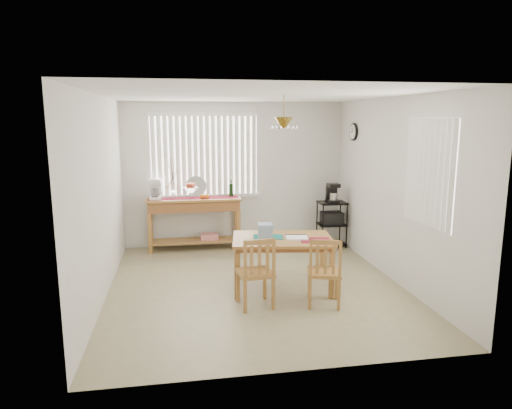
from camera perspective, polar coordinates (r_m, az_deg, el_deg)
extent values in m
cube|color=tan|center=(6.49, -0.06, -10.11)|extent=(4.00, 4.50, 0.01)
cube|color=silver|center=(8.41, -2.67, 3.81)|extent=(4.00, 0.10, 2.60)
cube|color=silver|center=(3.95, 5.50, -3.95)|extent=(4.00, 0.10, 2.60)
cube|color=silver|center=(6.16, -19.23, 0.75)|extent=(0.10, 4.50, 2.60)
cube|color=silver|center=(6.79, 17.26, 1.74)|extent=(0.10, 4.50, 2.60)
cube|color=white|center=(6.08, -0.06, 13.99)|extent=(4.00, 4.50, 0.10)
cube|color=white|center=(8.27, -6.45, 6.08)|extent=(1.90, 0.01, 1.40)
cube|color=white|center=(8.26, -12.71, 5.88)|extent=(0.07, 0.03, 1.40)
cube|color=white|center=(8.25, -11.97, 5.91)|extent=(0.07, 0.03, 1.40)
cube|color=white|center=(8.25, -11.24, 5.94)|extent=(0.07, 0.03, 1.40)
cube|color=white|center=(8.25, -10.50, 5.96)|extent=(0.07, 0.03, 1.40)
cube|color=white|center=(8.25, -9.76, 5.98)|extent=(0.07, 0.03, 1.40)
cube|color=white|center=(8.25, -9.03, 6.00)|extent=(0.07, 0.03, 1.40)
cube|color=white|center=(8.25, -8.29, 6.03)|extent=(0.07, 0.03, 1.40)
cube|color=white|center=(8.25, -7.55, 6.05)|extent=(0.07, 0.03, 1.40)
cube|color=white|center=(8.26, -6.82, 6.07)|extent=(0.07, 0.03, 1.40)
cube|color=white|center=(8.26, -6.08, 6.08)|extent=(0.07, 0.03, 1.40)
cube|color=white|center=(8.27, -5.35, 6.10)|extent=(0.07, 0.03, 1.40)
cube|color=white|center=(8.28, -4.61, 6.12)|extent=(0.07, 0.03, 1.40)
cube|color=white|center=(8.29, -3.88, 6.13)|extent=(0.07, 0.03, 1.40)
cube|color=white|center=(8.30, -3.15, 6.15)|extent=(0.07, 0.03, 1.40)
cube|color=white|center=(8.31, -2.43, 6.16)|extent=(0.07, 0.03, 1.40)
cube|color=white|center=(8.33, -1.70, 6.17)|extent=(0.07, 0.03, 1.40)
cube|color=white|center=(8.34, -0.98, 6.18)|extent=(0.07, 0.03, 1.40)
cube|color=white|center=(8.36, -0.26, 6.19)|extent=(0.07, 0.03, 1.40)
cube|color=white|center=(8.33, -6.34, 1.06)|extent=(1.98, 0.06, 0.06)
cube|color=white|center=(8.22, -6.55, 11.15)|extent=(1.98, 0.06, 0.06)
cube|color=white|center=(5.94, 20.86, 3.73)|extent=(0.01, 1.10, 1.30)
cube|color=white|center=(5.52, 23.35, 3.08)|extent=(0.03, 0.07, 1.30)
cube|color=white|center=(5.61, 22.74, 3.23)|extent=(0.03, 0.07, 1.30)
cube|color=white|center=(5.70, 22.16, 3.38)|extent=(0.03, 0.07, 1.30)
cube|color=white|center=(5.80, 21.59, 3.52)|extent=(0.03, 0.07, 1.30)
cube|color=white|center=(5.89, 21.04, 3.66)|extent=(0.03, 0.07, 1.30)
cube|color=white|center=(5.98, 20.51, 3.79)|extent=(0.03, 0.07, 1.30)
cube|color=white|center=(6.08, 19.99, 3.92)|extent=(0.03, 0.07, 1.30)
cube|color=white|center=(6.17, 19.49, 4.05)|extent=(0.03, 0.07, 1.30)
cube|color=white|center=(6.27, 19.01, 4.17)|extent=(0.03, 0.07, 1.30)
cube|color=white|center=(6.37, 18.54, 4.28)|extent=(0.03, 0.07, 1.30)
cylinder|color=black|center=(8.11, 12.12, 8.87)|extent=(0.04, 0.30, 0.30)
cylinder|color=white|center=(8.10, 11.96, 8.88)|extent=(0.01, 0.25, 0.25)
cylinder|color=olive|center=(5.98, 3.49, 11.92)|extent=(0.01, 0.01, 0.34)
cone|color=olive|center=(5.98, 3.47, 10.20)|extent=(0.24, 0.24, 0.14)
sphere|color=white|center=(6.02, 4.97, 9.61)|extent=(0.05, 0.05, 0.05)
sphere|color=white|center=(6.13, 3.91, 9.64)|extent=(0.05, 0.05, 0.05)
sphere|color=white|center=(6.10, 2.43, 9.65)|extent=(0.05, 0.05, 0.05)
sphere|color=white|center=(5.95, 1.94, 9.63)|extent=(0.05, 0.05, 0.05)
sphere|color=white|center=(5.83, 3.00, 9.60)|extent=(0.05, 0.05, 0.05)
sphere|color=white|center=(5.86, 4.55, 9.59)|extent=(0.05, 0.05, 0.05)
cube|color=#AD793A|center=(8.11, -7.78, 0.65)|extent=(1.64, 0.46, 0.04)
cube|color=brown|center=(8.13, -7.76, -0.14)|extent=(1.58, 0.42, 0.16)
cube|color=#AD793A|center=(8.06, -13.13, -3.59)|extent=(0.06, 0.06, 0.71)
cube|color=#AD793A|center=(8.10, -2.18, -3.24)|extent=(0.06, 0.06, 0.71)
cube|color=#AD793A|center=(8.41, -12.99, -3.00)|extent=(0.06, 0.06, 0.71)
cube|color=#AD793A|center=(8.45, -2.50, -2.66)|extent=(0.06, 0.06, 0.71)
cube|color=#AD793A|center=(8.27, -7.65, -4.48)|extent=(1.52, 0.40, 0.03)
cube|color=red|center=(8.26, -5.88, -3.97)|extent=(0.31, 0.23, 0.10)
cube|color=maroon|center=(8.10, -7.78, 0.81)|extent=(1.56, 0.25, 0.01)
cube|color=white|center=(8.11, -12.44, 0.83)|extent=(0.21, 0.25, 0.05)
cube|color=white|center=(8.17, -12.45, 1.81)|extent=(0.21, 0.08, 0.31)
cube|color=white|center=(8.04, -12.53, 2.89)|extent=(0.21, 0.23, 0.07)
cylinder|color=white|center=(8.06, -12.47, 1.44)|extent=(0.13, 0.13, 0.13)
cylinder|color=white|center=(8.07, -8.15, 1.11)|extent=(0.05, 0.05, 0.10)
cone|color=white|center=(8.06, -8.17, 1.80)|extent=(0.27, 0.27, 0.09)
sphere|color=#B21726|center=(8.05, -7.82, 2.42)|extent=(0.08, 0.08, 0.08)
sphere|color=#B21726|center=(8.10, -8.08, 2.46)|extent=(0.08, 0.08, 0.08)
sphere|color=#B21726|center=(8.08, -8.49, 2.43)|extent=(0.08, 0.08, 0.08)
sphere|color=#B21726|center=(8.02, -8.48, 2.37)|extent=(0.08, 0.08, 0.08)
sphere|color=#B21726|center=(8.00, -8.06, 2.37)|extent=(0.08, 0.08, 0.08)
sphere|color=orange|center=(8.02, -6.74, 1.01)|extent=(0.08, 0.08, 0.08)
sphere|color=orange|center=(8.03, -6.16, 1.03)|extent=(0.08, 0.08, 0.08)
cylinder|color=silver|center=(8.27, -7.51, 2.29)|extent=(0.37, 0.09, 0.36)
cylinder|color=white|center=(8.14, -10.34, 1.27)|extent=(0.08, 0.08, 0.14)
cylinder|color=#4C3823|center=(8.10, -10.41, 3.39)|extent=(0.09, 0.04, 0.46)
cylinder|color=#4C3823|center=(8.10, -10.42, 3.57)|extent=(0.14, 0.06, 0.50)
cylinder|color=#4C3823|center=(8.10, -10.40, 3.21)|extent=(0.18, 0.08, 0.37)
cylinder|color=#4C3823|center=(8.09, -10.42, 3.75)|extent=(0.06, 0.03, 0.56)
cylinder|color=#4C3823|center=(8.10, -10.40, 3.14)|extent=(0.23, 0.10, 0.32)
cylinder|color=black|center=(8.18, -3.14, 1.80)|extent=(0.08, 0.08, 0.24)
cylinder|color=black|center=(8.16, -3.15, 2.91)|extent=(0.03, 0.03, 0.08)
cylinder|color=black|center=(8.18, 8.34, -2.79)|extent=(0.02, 0.02, 0.83)
cylinder|color=black|center=(8.33, 11.28, -2.65)|extent=(0.02, 0.02, 0.83)
cylinder|color=black|center=(8.50, 7.62, -2.26)|extent=(0.02, 0.02, 0.83)
cylinder|color=black|center=(8.65, 10.45, -2.13)|extent=(0.02, 0.02, 0.83)
cube|color=black|center=(8.33, 9.51, 0.22)|extent=(0.49, 0.39, 0.03)
cube|color=black|center=(8.41, 9.43, -2.45)|extent=(0.49, 0.39, 0.02)
cube|color=black|center=(8.50, 9.35, -4.78)|extent=(0.49, 0.39, 0.02)
cube|color=black|center=(8.39, 9.45, -1.66)|extent=(0.37, 0.29, 0.21)
cube|color=black|center=(8.31, 9.56, 0.47)|extent=(0.19, 0.23, 0.05)
cube|color=black|center=(8.36, 9.41, 1.38)|extent=(0.19, 0.08, 0.29)
cube|color=black|center=(8.26, 9.62, 2.39)|extent=(0.19, 0.21, 0.07)
cylinder|color=silver|center=(8.28, 9.60, 1.05)|extent=(0.13, 0.13, 0.13)
cube|color=#AD793A|center=(6.19, 3.31, -4.35)|extent=(1.44, 1.04, 0.04)
cube|color=brown|center=(6.20, 3.31, -4.78)|extent=(1.33, 0.93, 0.06)
cube|color=#AD793A|center=(5.93, -2.38, -8.93)|extent=(0.08, 0.08, 0.62)
cube|color=#AD793A|center=(6.03, 9.42, -8.72)|extent=(0.08, 0.08, 0.62)
cube|color=#AD793A|center=(6.63, -2.28, -6.79)|extent=(0.08, 0.08, 0.62)
cube|color=#AD793A|center=(6.72, 8.23, -6.65)|extent=(0.08, 0.08, 0.62)
cube|color=#126963|center=(6.22, 1.53, -4.06)|extent=(0.44, 0.34, 0.01)
cube|color=maroon|center=(6.10, 7.46, -4.45)|extent=(0.44, 0.34, 0.01)
cube|color=white|center=(6.15, 5.13, -4.17)|extent=(0.32, 0.27, 0.02)
cube|color=black|center=(6.27, 5.00, -3.86)|extent=(0.29, 0.07, 0.03)
cube|color=#85A3C2|center=(6.00, 1.17, -3.50)|extent=(0.22, 0.22, 0.23)
cube|color=#AD793A|center=(5.68, -0.09, -8.55)|extent=(0.46, 0.46, 0.04)
cube|color=#AD793A|center=(5.97, 1.10, -9.88)|extent=(0.04, 0.04, 0.41)
cube|color=#AD793A|center=(5.88, -2.27, -10.21)|extent=(0.04, 0.04, 0.41)
cube|color=#AD793A|center=(5.65, 2.18, -11.08)|extent=(0.04, 0.04, 0.41)
cube|color=#AD793A|center=(5.56, -1.38, -11.46)|extent=(0.04, 0.04, 0.41)
cube|color=#AD793A|center=(5.49, 2.25, -6.55)|extent=(0.04, 0.04, 0.45)
cube|color=#AD793A|center=(5.39, -1.38, -6.86)|extent=(0.04, 0.04, 0.45)
cube|color=#AD793A|center=(5.38, 0.46, -4.70)|extent=(0.38, 0.07, 0.06)
cube|color=#AD793A|center=(5.47, 1.45, -6.85)|extent=(0.04, 0.02, 0.36)
cube|color=#AD793A|center=(5.44, 0.45, -6.94)|extent=(0.04, 0.02, 0.36)
cube|color=#AD793A|center=(5.42, -0.56, -7.03)|extent=(0.04, 0.02, 0.36)
cube|color=#AD793A|center=(5.79, 8.50, -8.39)|extent=(0.50, 0.50, 0.04)
cube|color=#AD793A|center=(6.04, 10.02, -9.82)|extent=(0.05, 0.05, 0.40)
cube|color=#AD793A|center=(6.02, 6.67, -9.80)|extent=(0.05, 0.05, 0.40)
cube|color=#AD793A|center=(5.72, 10.32, -11.03)|extent=(0.05, 0.05, 0.40)
cube|color=#AD793A|center=(5.70, 6.76, -11.01)|extent=(0.05, 0.05, 0.40)
cube|color=#AD793A|center=(5.56, 10.48, -6.65)|extent=(0.04, 0.04, 0.45)
cube|color=#AD793A|center=(5.53, 6.86, -6.62)|extent=(0.04, 0.04, 0.45)
cube|color=#AD793A|center=(5.49, 8.73, -4.70)|extent=(0.36, 0.12, 0.06)
cube|color=#AD793A|center=(5.56, 9.67, -6.86)|extent=(0.04, 0.03, 0.36)
cube|color=#AD793A|center=(5.55, 8.67, -6.85)|extent=(0.04, 0.03, 0.36)
cube|color=#AD793A|center=(5.54, 7.66, -6.85)|extent=(0.04, 0.03, 0.36)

